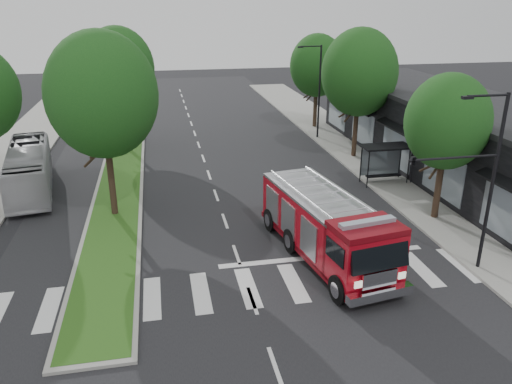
% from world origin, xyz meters
% --- Properties ---
extents(ground, '(140.00, 140.00, 0.00)m').
position_xyz_m(ground, '(0.00, 0.00, 0.00)').
color(ground, black).
rests_on(ground, ground).
extents(sidewalk_right, '(5.00, 80.00, 0.15)m').
position_xyz_m(sidewalk_right, '(12.50, 10.00, 0.07)').
color(sidewalk_right, gray).
rests_on(sidewalk_right, ground).
extents(median, '(3.00, 50.00, 0.15)m').
position_xyz_m(median, '(-6.00, 18.00, 0.08)').
color(median, gray).
rests_on(median, ground).
extents(storefront_row, '(8.00, 30.00, 5.00)m').
position_xyz_m(storefront_row, '(17.00, 10.00, 2.50)').
color(storefront_row, black).
rests_on(storefront_row, ground).
extents(bus_shelter, '(3.20, 1.60, 2.61)m').
position_xyz_m(bus_shelter, '(11.20, 8.15, 2.04)').
color(bus_shelter, black).
rests_on(bus_shelter, ground).
extents(tree_right_near, '(4.40, 4.40, 8.05)m').
position_xyz_m(tree_right_near, '(11.50, 2.00, 5.51)').
color(tree_right_near, black).
rests_on(tree_right_near, ground).
extents(tree_right_mid, '(5.60, 5.60, 9.72)m').
position_xyz_m(tree_right_mid, '(11.50, 14.00, 6.49)').
color(tree_right_mid, black).
rests_on(tree_right_mid, ground).
extents(tree_right_far, '(5.00, 5.00, 8.73)m').
position_xyz_m(tree_right_far, '(11.50, 24.00, 5.84)').
color(tree_right_far, black).
rests_on(tree_right_far, ground).
extents(tree_median_near, '(5.80, 5.80, 10.16)m').
position_xyz_m(tree_median_near, '(-6.00, 6.00, 6.81)').
color(tree_median_near, black).
rests_on(tree_median_near, ground).
extents(tree_median_far, '(5.60, 5.60, 9.72)m').
position_xyz_m(tree_median_far, '(-6.00, 20.00, 6.49)').
color(tree_median_far, black).
rests_on(tree_median_far, ground).
extents(streetlight_right_near, '(4.08, 0.22, 8.00)m').
position_xyz_m(streetlight_right_near, '(9.61, -3.50, 4.67)').
color(streetlight_right_near, black).
rests_on(streetlight_right_near, ground).
extents(streetlight_right_far, '(2.11, 0.20, 8.00)m').
position_xyz_m(streetlight_right_far, '(10.35, 20.00, 4.48)').
color(streetlight_right_far, black).
rests_on(streetlight_right_far, ground).
extents(fire_engine, '(4.29, 9.82, 3.29)m').
position_xyz_m(fire_engine, '(4.06, -0.98, 1.58)').
color(fire_engine, '#64050D').
rests_on(fire_engine, ground).
extents(city_bus, '(4.04, 10.46, 2.84)m').
position_xyz_m(city_bus, '(-11.50, 11.34, 1.42)').
color(city_bus, '#AAAAAF').
rests_on(city_bus, ground).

